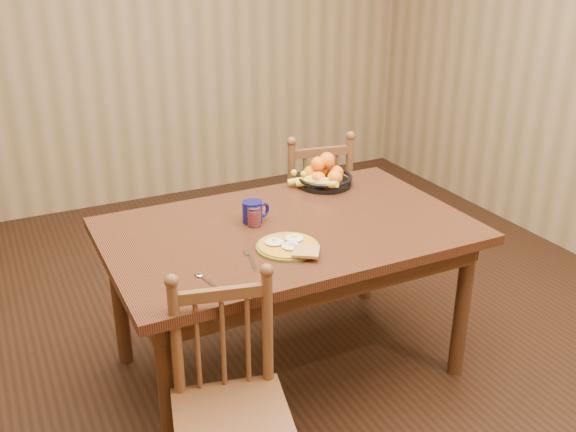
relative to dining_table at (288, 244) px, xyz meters
name	(u,v)px	position (x,y,z in m)	size (l,w,h in m)	color
room	(288,92)	(0.00, 0.00, 0.68)	(4.52, 5.02, 2.72)	black
dining_table	(288,244)	(0.00, 0.00, 0.00)	(1.60, 1.00, 0.75)	black
chair_far	(312,209)	(0.53, 0.75, -0.22)	(0.48, 0.46, 0.92)	#503218
chair_near	(230,407)	(-0.54, -0.64, -0.24)	(0.47, 0.46, 0.88)	#503218
breakfast_plate	(289,246)	(-0.10, -0.20, 0.10)	(0.26, 0.31, 0.04)	#59601E
fork	(251,259)	(-0.28, -0.22, 0.09)	(0.05, 0.18, 0.00)	silver
spoon	(203,277)	(-0.50, -0.28, 0.09)	(0.05, 0.16, 0.01)	silver
coffee_mug	(253,212)	(-0.12, 0.11, 0.14)	(0.13, 0.09, 0.10)	#0B0B3E
juice_glass	(254,217)	(-0.13, 0.07, 0.13)	(0.06, 0.06, 0.09)	silver
fruit_bowl	(323,176)	(0.39, 0.38, 0.14)	(0.32, 0.32, 0.17)	black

